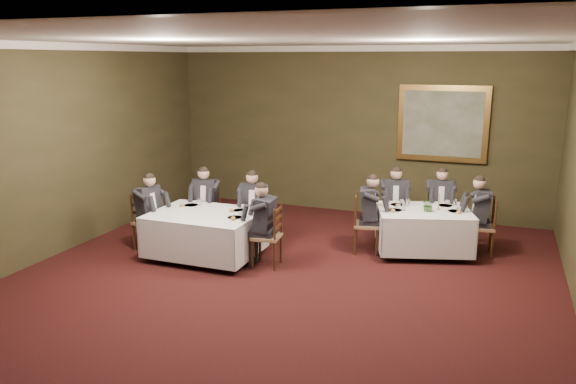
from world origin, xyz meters
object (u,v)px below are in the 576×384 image
Objects in this scene: diner_sec_backleft at (206,211)px; painting at (443,124)px; chair_main_backright at (439,224)px; diner_main_endleft at (367,223)px; diner_sec_endright at (267,235)px; chair_sec_backleft at (207,223)px; table_second at (205,231)px; candlestick at (439,201)px; diner_main_backleft at (394,212)px; chair_main_backleft at (393,223)px; diner_sec_backright at (254,217)px; diner_main_endright at (481,225)px; chair_sec_endleft at (149,233)px; chair_sec_endright at (268,249)px; chair_main_endleft at (366,236)px; diner_main_backright at (439,212)px; table_main at (423,228)px; centerpiece at (429,204)px; chair_sec_backright at (254,229)px; chair_main_endright at (481,238)px.

diner_sec_backleft is 0.77× the size of painting.
diner_main_endleft is at bearing 36.23° from chair_main_backright.
diner_sec_endright is 0.77× the size of painting.
diner_sec_backleft is (0.00, -0.01, 0.23)m from chair_sec_backleft.
candlestick is at bearing 24.16° from table_second.
chair_main_backright is (0.78, 0.25, -0.23)m from diner_main_backleft.
chair_main_backright is at bearing -169.97° from diner_sec_backleft.
diner_sec_backright reaches higher than chair_main_backleft.
chair_main_backleft is 1.59m from diner_main_endright.
diner_sec_backleft is 1.35× the size of chair_sec_endleft.
diner_main_endright is 1.35× the size of chair_sec_endright.
chair_main_endleft is at bearing -52.45° from chair_sec_endright.
diner_main_backright reaches higher than chair_main_endleft.
diner_sec_backleft is (-4.00, -1.47, 0.23)m from chair_main_backright.
chair_main_backleft is (-0.62, 0.63, -0.17)m from table_main.
chair_main_endleft is at bearing -90.00° from diner_main_endleft.
chair_sec_backleft is (-3.22, -1.22, 0.00)m from chair_main_backleft.
diner_sec_backright is (-3.05, -1.46, 0.00)m from diner_main_backright.
diner_sec_endright is 2.97m from candlestick.
chair_sec_endright is (-2.40, -2.37, 0.00)m from chair_main_backright.
chair_sec_endleft is (-1.12, 0.00, -0.17)m from table_second.
centerpiece is at bearing -88.10° from painting.
diner_sec_backright is at bearing 90.00° from chair_sec_backright.
table_main is at bearing 94.10° from diner_main_endleft.
diner_sec_backleft is at bearing -12.21° from chair_sec_backright.
chair_main_backright is 0.99m from candlestick.
diner_main_backright is 1.00× the size of diner_sec_backleft.
candlestick is (4.05, 0.71, 0.40)m from diner_sec_backleft.
table_main is at bearing 178.84° from diner_sec_backright.
table_main is at bearing 116.64° from chair_main_backleft.
table_main is 1.81× the size of chair_main_endright.
diner_sec_backright is 1.13m from chair_sec_endright.
diner_sec_backleft is at bearing 55.40° from chair_sec_endright.
diner_sec_backright is at bearing -93.56° from diner_main_endleft.
table_second is 3.47m from chair_main_backleft.
table_second is 1.77× the size of chair_sec_backright.
chair_main_backright is 1.00× the size of chair_sec_endleft.
chair_main_endleft is (-0.31, -0.91, 0.00)m from chair_main_backleft.
diner_sec_backright is at bearing 30.47° from chair_sec_endright.
diner_sec_backleft is (-2.92, -0.32, 0.00)m from diner_main_endleft.
chair_main_backleft and chair_sec_endright have the same top height.
diner_main_backright is 4.26m from diner_sec_backleft.
chair_sec_endleft is (-0.64, -0.91, 0.00)m from chair_sec_backleft.
chair_main_backleft is 0.74× the size of diner_main_endleft.
chair_sec_backright is at bearing -170.31° from centerpiece.
diner_main_endleft is (2.44, 1.22, 0.06)m from table_second.
diner_sec_backleft is at bearing 156.42° from chair_sec_endleft.
candlestick is (2.46, 1.60, 0.63)m from chair_sec_endright.
diner_main_endleft and diner_main_endright have the same top height.
chair_sec_endleft is (-3.55, -1.21, 0.00)m from chair_main_endleft.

